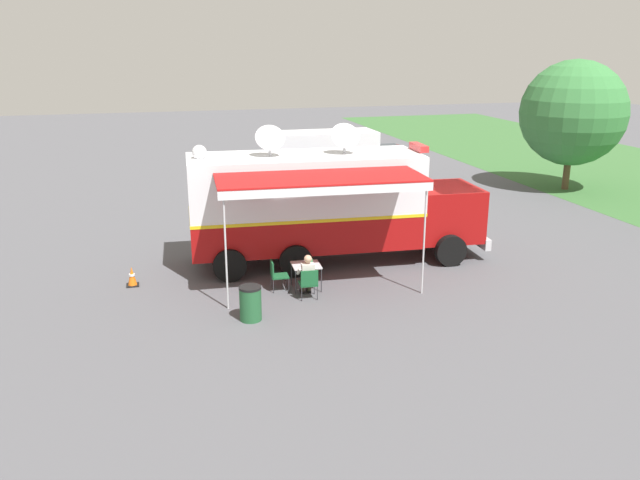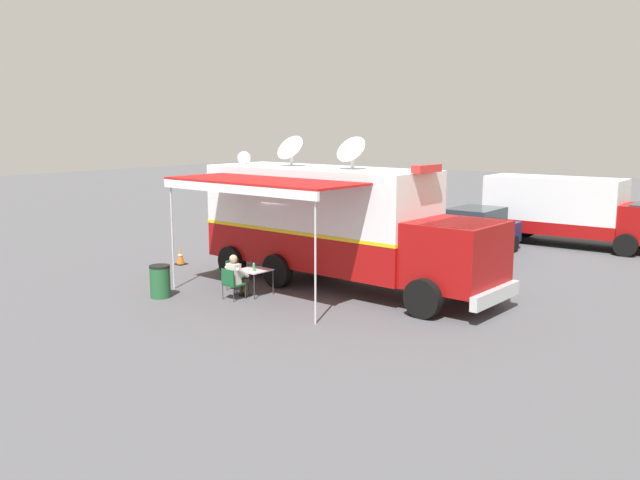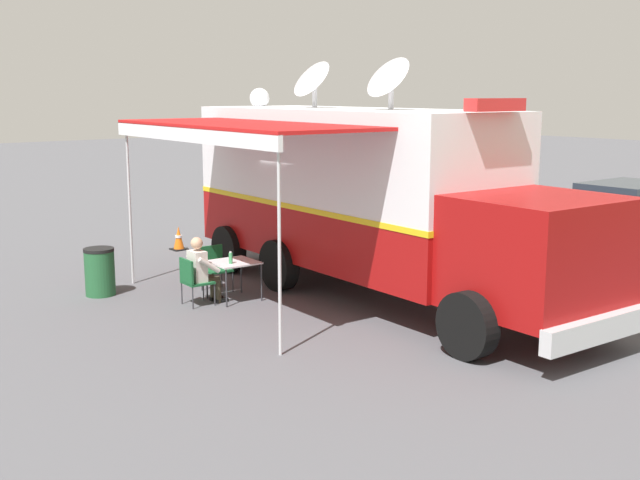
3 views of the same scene
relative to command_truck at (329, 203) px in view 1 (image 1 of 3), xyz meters
The scene contains 13 objects.
ground_plane 2.09m from the command_truck, 95.96° to the right, with size 100.00×100.00×0.00m, color #515156.
lot_stripe 3.11m from the command_truck, behind, with size 0.12×4.80×0.01m, color silver.
command_truck is the anchor object (origin of this frame).
folding_table 2.87m from the command_truck, 30.24° to the right, with size 0.85×0.85×0.73m.
water_bottle 2.86m from the command_truck, 26.43° to the right, with size 0.07×0.07×0.22m.
folding_chair_at_table 3.63m from the command_truck, 25.20° to the right, with size 0.51×0.51×0.87m.
folding_chair_beside_table 3.34m from the command_truck, 45.39° to the right, with size 0.51×0.51×0.87m.
seated_responder 3.42m from the command_truck, 26.47° to the right, with size 0.68×0.57×1.25m.
trash_bin 5.34m from the command_truck, 38.66° to the right, with size 0.57×0.57×0.91m.
traffic_cone 6.40m from the command_truck, 83.85° to the right, with size 0.36×0.36×0.58m.
support_truck 11.58m from the command_truck, 163.13° to the left, with size 2.39×6.82×2.70m.
car_behind_truck 7.24m from the command_truck, 169.50° to the left, with size 4.24×2.09×1.76m.
tree_far_left 15.98m from the command_truck, 117.92° to the left, with size 4.91×4.91×6.11m.
Camera 1 is at (19.45, -4.79, 6.83)m, focal length 36.68 mm.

